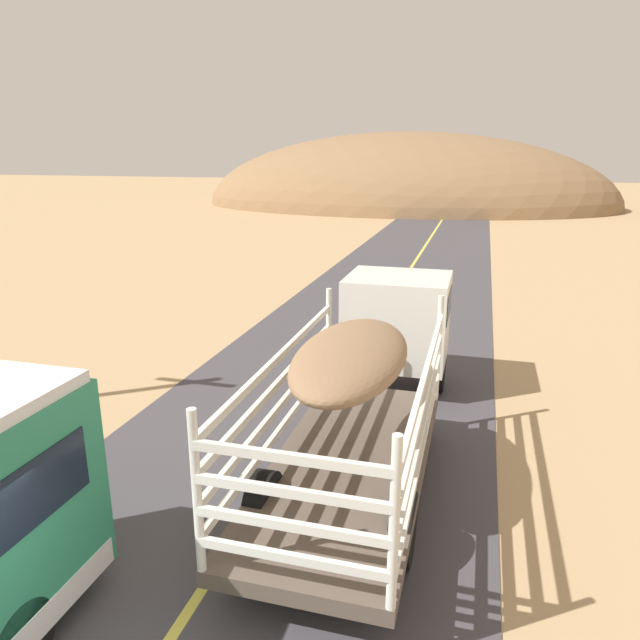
% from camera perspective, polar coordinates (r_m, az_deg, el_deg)
% --- Properties ---
extents(livestock_truck, '(2.53, 9.70, 3.02)m').
position_cam_1_polar(livestock_truck, '(12.71, 6.17, -2.64)').
color(livestock_truck, silver).
rests_on(livestock_truck, road_surface).
extents(distant_hill, '(44.67, 27.53, 15.71)m').
position_cam_1_polar(distant_hill, '(66.56, 8.17, 11.06)').
color(distant_hill, olive).
rests_on(distant_hill, ground).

